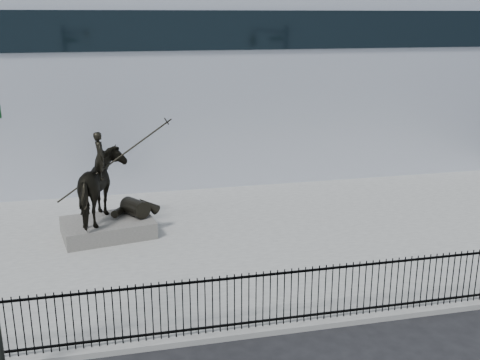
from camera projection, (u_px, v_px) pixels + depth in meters
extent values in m
plane|color=black|center=(322.00, 354.00, 13.10)|extent=(120.00, 120.00, 0.00)
cube|color=gray|center=(250.00, 239.00, 19.62)|extent=(30.00, 12.00, 0.15)
cube|color=silver|center=(193.00, 75.00, 30.53)|extent=(44.00, 14.00, 9.00)
cube|color=black|center=(305.00, 316.00, 14.18)|extent=(22.00, 0.05, 0.05)
cube|color=black|center=(306.00, 271.00, 13.83)|extent=(22.00, 0.05, 0.05)
cube|color=black|center=(306.00, 294.00, 14.01)|extent=(22.00, 0.03, 1.50)
cube|color=#4F4D48|center=(108.00, 228.00, 19.71)|extent=(3.38, 2.61, 0.57)
imported|color=black|center=(105.00, 187.00, 19.28)|extent=(2.47, 2.74, 2.43)
imported|color=black|center=(100.00, 156.00, 18.93)|extent=(0.50, 0.66, 1.64)
cylinder|color=black|center=(113.00, 162.00, 19.17)|extent=(3.85, 0.77, 2.47)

